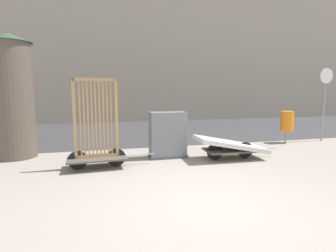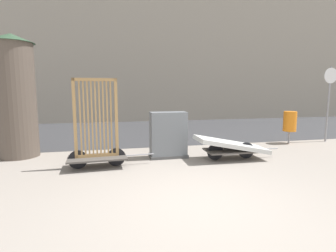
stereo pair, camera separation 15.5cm
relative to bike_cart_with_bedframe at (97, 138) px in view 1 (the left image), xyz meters
The scene contains 8 objects.
ground_plane 3.13m from the bike_cart_with_bedframe, 55.62° to the right, with size 60.00×60.00×0.00m, color gray.
road_strip 5.96m from the bike_cart_with_bedframe, 73.09° to the left, with size 56.00×7.46×0.01m.
bike_cart_with_bedframe is the anchor object (origin of this frame).
bike_cart_with_mattress 3.47m from the bike_cart_with_bedframe, ahead, with size 2.34×0.90×0.64m.
utility_cabinet 1.96m from the bike_cart_with_bedframe, 17.67° to the left, with size 1.04×0.53×1.25m.
trash_bin 6.61m from the bike_cart_with_bedframe, 13.81° to the left, with size 0.44×0.44×1.12m.
sign_post 8.16m from the bike_cart_with_bedframe, 11.18° to the left, with size 0.54×0.06×2.68m.
advertising_column 2.87m from the bike_cart_with_bedframe, 144.24° to the left, with size 1.19×1.19×3.32m.
Camera 1 is at (-1.57, -3.75, 1.81)m, focal length 28.00 mm.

